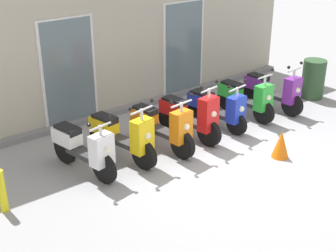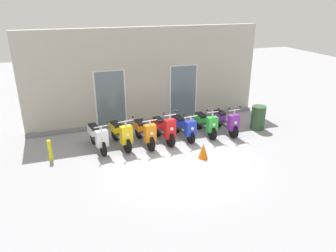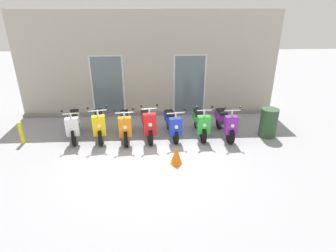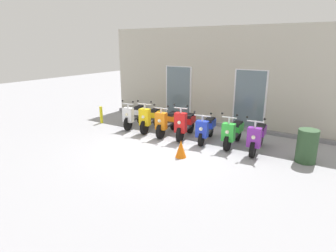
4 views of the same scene
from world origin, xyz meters
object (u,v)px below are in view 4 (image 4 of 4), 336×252
at_px(scooter_red, 185,124).
at_px(curb_bollard, 101,115).
at_px(scooter_green, 233,132).
at_px(scooter_yellow, 151,118).
at_px(traffic_cone, 181,149).
at_px(scooter_blue, 206,128).
at_px(scooter_orange, 168,122).
at_px(scooter_purple, 257,137).
at_px(scooter_white, 134,115).
at_px(trash_bin, 307,146).

height_order(scooter_red, curb_bollard, scooter_red).
bearing_deg(scooter_green, scooter_yellow, -179.82).
distance_m(scooter_yellow, traffic_cone, 2.92).
relative_size(scooter_blue, curb_bollard, 2.18).
height_order(scooter_orange, scooter_purple, same).
height_order(scooter_white, scooter_purple, scooter_purple).
bearing_deg(scooter_blue, scooter_orange, -177.59).
bearing_deg(scooter_white, trash_bin, -1.68).
bearing_deg(trash_bin, traffic_cone, -153.23).
distance_m(scooter_red, scooter_blue, 0.79).
distance_m(scooter_orange, curb_bollard, 3.18).
bearing_deg(traffic_cone, curb_bollard, 162.49).
bearing_deg(scooter_yellow, scooter_blue, -0.86).
relative_size(scooter_orange, scooter_red, 1.07).
xyz_separation_m(scooter_blue, scooter_green, (0.92, 0.05, -0.01)).
xyz_separation_m(trash_bin, traffic_cone, (-3.11, -1.57, -0.21)).
bearing_deg(scooter_purple, trash_bin, -3.64).
bearing_deg(traffic_cone, scooter_yellow, 143.12).
xyz_separation_m(scooter_orange, curb_bollard, (-3.17, -0.17, -0.13)).
relative_size(trash_bin, curb_bollard, 1.35).
bearing_deg(scooter_blue, traffic_cone, -90.06).
xyz_separation_m(scooter_white, scooter_orange, (1.62, -0.10, -0.02)).
bearing_deg(scooter_green, curb_bollard, -177.11).
xyz_separation_m(scooter_blue, trash_bin, (3.11, -0.14, 0.01)).
xyz_separation_m(scooter_white, scooter_blue, (3.13, -0.04, -0.04)).
height_order(scooter_green, traffic_cone, scooter_green).
distance_m(scooter_green, traffic_cone, 2.00).
bearing_deg(traffic_cone, trash_bin, 26.77).
xyz_separation_m(scooter_white, scooter_purple, (4.85, -0.09, -0.03)).
height_order(scooter_purple, curb_bollard, scooter_purple).
distance_m(scooter_orange, scooter_blue, 1.51).
distance_m(scooter_blue, scooter_green, 0.92).
relative_size(scooter_orange, scooter_purple, 1.04).
distance_m(scooter_red, scooter_green, 1.71).
distance_m(scooter_white, trash_bin, 6.24).
bearing_deg(scooter_yellow, trash_bin, -1.88).
xyz_separation_m(scooter_orange, scooter_red, (0.73, 0.01, 0.02)).
relative_size(scooter_yellow, scooter_green, 1.05).
bearing_deg(scooter_white, curb_bollard, -169.86).
bearing_deg(scooter_white, scooter_green, 0.08).
relative_size(scooter_white, scooter_yellow, 0.96).
relative_size(scooter_green, traffic_cone, 3.04).
bearing_deg(scooter_red, scooter_yellow, 176.65).
xyz_separation_m(scooter_orange, scooter_blue, (1.51, 0.06, -0.02)).
height_order(scooter_green, scooter_purple, scooter_purple).
height_order(scooter_white, traffic_cone, scooter_white).
height_order(scooter_white, scooter_red, scooter_red).
height_order(scooter_blue, scooter_purple, scooter_purple).
distance_m(scooter_yellow, scooter_blue, 2.33).
bearing_deg(scooter_white, scooter_red, -2.32).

